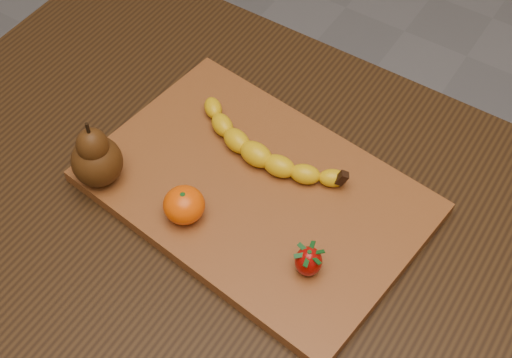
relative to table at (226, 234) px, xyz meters
The scene contains 6 objects.
table is the anchor object (origin of this frame).
cutting_board 0.12m from the table, 32.72° to the left, with size 0.45×0.30×0.02m, color brown.
banana 0.15m from the table, 78.48° to the left, with size 0.21×0.06×0.03m, color #EABA0B, non-canonical shape.
pear 0.24m from the table, 153.07° to the right, with size 0.07×0.07×0.11m, color #43230A, non-canonical shape.
mandarin 0.16m from the table, 104.08° to the right, with size 0.06×0.06×0.05m, color #EC4C02.
strawberry 0.22m from the table, 16.39° to the right, with size 0.03×0.03×0.04m, color #990704, non-canonical shape.
Camera 1 is at (0.36, -0.46, 1.56)m, focal length 50.00 mm.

